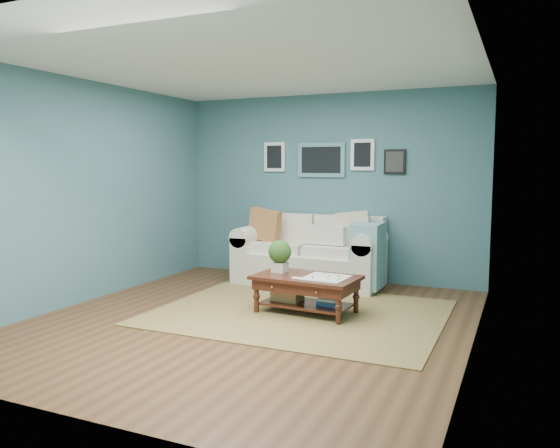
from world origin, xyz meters
The scene contains 4 objects.
room_shell centered at (0.00, 0.06, 1.36)m, with size 5.00×5.02×2.70m.
area_rug centered at (0.36, 0.52, 0.01)m, with size 3.15×2.52×0.01m, color brown.
loveseat centered at (-0.01, 2.03, 0.44)m, with size 2.09×0.95×1.07m.
coffee_table centered at (0.37, 0.54, 0.36)m, with size 1.20×0.76×0.81m.
Camera 1 is at (2.63, -5.09, 1.65)m, focal length 35.00 mm.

